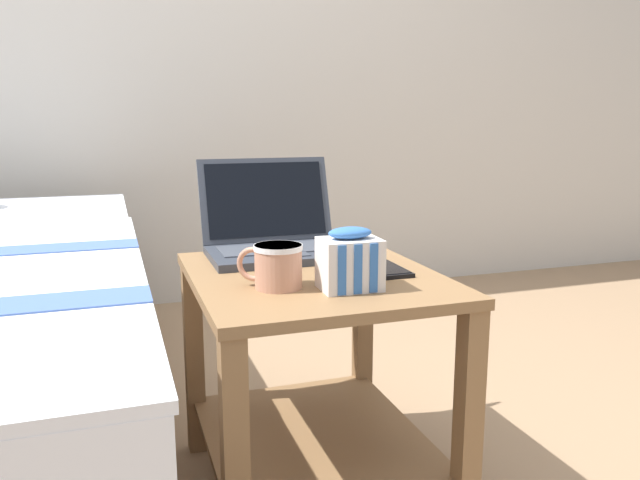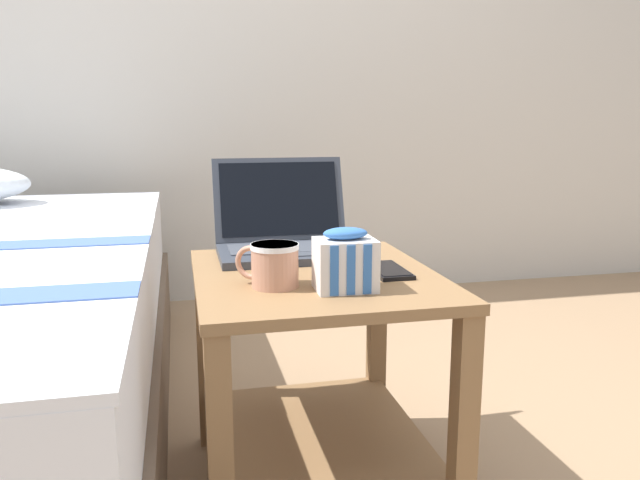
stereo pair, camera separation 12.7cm
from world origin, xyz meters
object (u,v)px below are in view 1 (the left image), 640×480
at_px(laptop, 276,235).
at_px(mug_front_left, 277,264).
at_px(cell_phone, 384,269).
at_px(snack_bag, 350,261).

bearing_deg(laptop, mug_front_left, -104.39).
distance_m(mug_front_left, cell_phone, 0.26).
distance_m(snack_bag, cell_phone, 0.17).
relative_size(laptop, mug_front_left, 2.73).
height_order(snack_bag, cell_phone, snack_bag).
relative_size(laptop, cell_phone, 2.21).
height_order(laptop, mug_front_left, laptop).
height_order(laptop, snack_bag, laptop).
xyz_separation_m(snack_bag, cell_phone, (0.12, 0.11, -0.05)).
height_order(mug_front_left, snack_bag, snack_bag).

